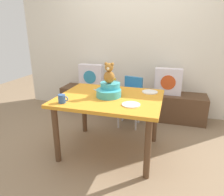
% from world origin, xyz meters
% --- Properties ---
extents(ground_plane, '(8.00, 8.00, 0.00)m').
position_xyz_m(ground_plane, '(0.00, 0.00, 0.00)').
color(ground_plane, '#8C7256').
extents(back_wall, '(4.40, 0.10, 2.60)m').
position_xyz_m(back_wall, '(0.00, 1.51, 1.30)').
color(back_wall, silver).
rests_on(back_wall, ground_plane).
extents(window_bench, '(2.60, 0.44, 0.46)m').
position_xyz_m(window_bench, '(0.00, 1.24, 0.23)').
color(window_bench, brown).
rests_on(window_bench, ground_plane).
extents(pillow_floral_left, '(0.44, 0.15, 0.44)m').
position_xyz_m(pillow_floral_left, '(-0.74, 1.22, 0.68)').
color(pillow_floral_left, silver).
rests_on(pillow_floral_left, window_bench).
extents(pillow_floral_right, '(0.44, 0.15, 0.44)m').
position_xyz_m(pillow_floral_right, '(0.65, 1.22, 0.68)').
color(pillow_floral_right, silver).
rests_on(pillow_floral_right, window_bench).
extents(dining_table, '(1.24, 0.98, 0.74)m').
position_xyz_m(dining_table, '(0.00, 0.00, 0.64)').
color(dining_table, orange).
rests_on(dining_table, ground_plane).
extents(highchair, '(0.40, 0.51, 0.79)m').
position_xyz_m(highchair, '(0.09, 0.80, 0.52)').
color(highchair, '#2672B2').
rests_on(highchair, ground_plane).
extents(infant_seat_teal, '(0.30, 0.33, 0.16)m').
position_xyz_m(infant_seat_teal, '(-0.01, 0.02, 0.81)').
color(infant_seat_teal, '#3DA9B7').
rests_on(infant_seat_teal, dining_table).
extents(teddy_bear, '(0.13, 0.12, 0.25)m').
position_xyz_m(teddy_bear, '(-0.01, 0.02, 1.02)').
color(teddy_bear, '#A16928').
rests_on(teddy_bear, infant_seat_teal).
extents(ketchup_bottle, '(0.07, 0.07, 0.18)m').
position_xyz_m(ketchup_bottle, '(-0.05, 0.34, 0.83)').
color(ketchup_bottle, gold).
rests_on(ketchup_bottle, dining_table).
extents(coffee_mug, '(0.12, 0.08, 0.09)m').
position_xyz_m(coffee_mug, '(-0.44, -0.36, 0.79)').
color(coffee_mug, '#335999').
rests_on(coffee_mug, dining_table).
extents(dinner_plate_near, '(0.20, 0.20, 0.01)m').
position_xyz_m(dinner_plate_near, '(0.31, -0.21, 0.75)').
color(dinner_plate_near, white).
rests_on(dinner_plate_near, dining_table).
extents(dinner_plate_far, '(0.20, 0.20, 0.01)m').
position_xyz_m(dinner_plate_far, '(0.45, 0.32, 0.75)').
color(dinner_plate_far, white).
rests_on(dinner_plate_far, dining_table).
extents(table_fork, '(0.14, 0.12, 0.01)m').
position_xyz_m(table_fork, '(-0.23, 0.18, 0.74)').
color(table_fork, silver).
rests_on(table_fork, dining_table).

